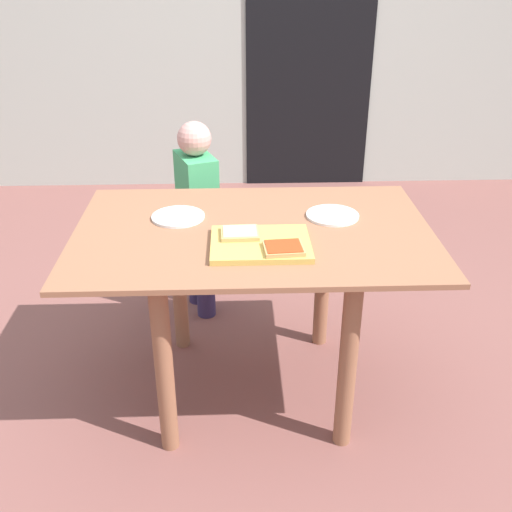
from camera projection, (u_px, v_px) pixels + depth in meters
ground_plane at (254, 387)px, 2.48m from camera, size 16.00×16.00×0.00m
house_wall_back at (241, 5)px, 4.13m from camera, size 8.00×0.20×2.54m
house_door at (310, 48)px, 4.18m from camera, size 0.90×0.02×2.00m
dining_table at (253, 263)px, 2.21m from camera, size 1.29×0.84×0.72m
cutting_board at (261, 244)px, 2.02m from camera, size 0.34×0.27×0.02m
pizza_slice_near_right at (284, 248)px, 1.95m from camera, size 0.14×0.12×0.02m
pizza_slice_far_left at (240, 233)px, 2.05m from camera, size 0.13×0.12×0.02m
plate_white_right at (332, 215)px, 2.25m from camera, size 0.20×0.20×0.01m
plate_white_left at (178, 217)px, 2.24m from camera, size 0.20×0.20×0.01m
child_left at (198, 210)px, 2.78m from camera, size 0.22×0.27×0.95m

